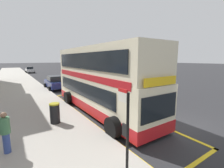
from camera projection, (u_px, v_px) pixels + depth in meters
name	position (u px, v px, depth m)	size (l,w,h in m)	color
ground_plane	(50.00, 75.00, 34.96)	(260.00, 260.00, 0.00)	#28282B
pavement_near	(14.00, 77.00, 31.13)	(6.00, 76.00, 0.14)	#A39E93
double_decker_bus	(100.00, 82.00, 10.68)	(3.17, 10.41, 4.40)	beige
bus_bay_markings	(103.00, 111.00, 10.78)	(3.19, 13.17, 0.01)	gold
bus_stop_sign	(126.00, 124.00, 4.70)	(0.09, 0.51, 2.58)	black
parked_car_silver_distant	(30.00, 70.00, 40.85)	(2.09, 4.20, 1.62)	#B2B5BA
parked_car_navy_kerbside	(55.00, 83.00, 18.73)	(2.09, 4.20, 1.62)	navy
pedestrian_waiting_near_sign	(5.00, 131.00, 5.68)	(0.34, 0.34, 1.58)	#33478C
litter_bin	(55.00, 113.00, 8.44)	(0.54, 0.54, 1.11)	black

